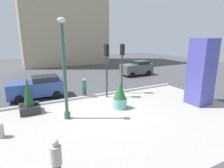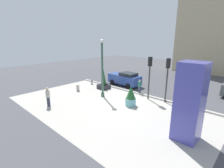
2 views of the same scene
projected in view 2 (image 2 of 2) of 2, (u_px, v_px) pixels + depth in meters
The scene contains 14 objects.
ground_plane at pixel (141, 92), 19.15m from camera, with size 60.00×60.00×0.00m, color #47474C.
plaza_pavement at pixel (104, 107), 14.93m from camera, with size 18.00×10.00×0.02m, color #ADA89E.
curb_strip at pixel (137, 93), 18.51m from camera, with size 18.00×0.24×0.16m, color #B7B2A8.
lamp_post at pixel (102, 70), 16.94m from camera, with size 0.44×0.44×5.85m.
art_pillar_blue at pixel (189, 102), 9.65m from camera, with size 1.42×1.42×4.73m, color #4C4CAD.
potted_plant_near_left at pixel (104, 82), 20.18m from camera, with size 1.24×1.24×2.39m.
potted_plant_curbside at pixel (131, 97), 15.05m from camera, with size 0.97×0.97×1.88m.
fire_hydrant at pixel (92, 82), 22.22m from camera, with size 0.36×0.26×0.75m.
concrete_bollard at pixel (78, 88), 19.45m from camera, with size 0.36×0.36×0.75m, color #B2ADA3.
traffic_light_corner at pixel (150, 71), 16.17m from camera, with size 0.28×0.42×4.25m.
traffic_light_far_side at pixel (167, 73), 15.37m from camera, with size 0.28×0.42×4.21m.
car_far_lane at pixel (125, 79), 21.62m from camera, with size 4.41×2.06×1.74m.
pedestrian_crossing at pixel (48, 96), 14.88m from camera, with size 0.48×0.48×1.76m.
pedestrian_on_sidewalk at pixel (140, 86), 18.34m from camera, with size 0.47×0.47×1.57m.
Camera 2 is at (10.00, -11.60, 5.96)m, focal length 26.76 mm.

